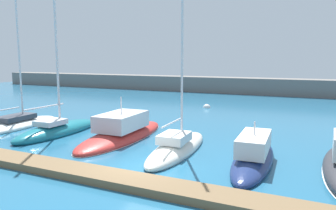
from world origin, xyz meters
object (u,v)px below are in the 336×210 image
Objects in this scene: sailboat_white_nearest at (13,124)px; sailboat_teal_second at (58,129)px; motorboat_navy_fifth at (254,156)px; mooring_buoy_white at (207,108)px; sailboat_ivory_fourth at (177,147)px; motorboat_red_third at (123,132)px.

sailboat_white_nearest reaches higher than sailboat_teal_second.
motorboat_navy_fifth is 9.67× the size of mooring_buoy_white.
sailboat_ivory_fourth is 17.98m from mooring_buoy_white.
sailboat_teal_second is at bearing 84.38° from motorboat_navy_fifth.
sailboat_white_nearest reaches higher than motorboat_red_third.
sailboat_teal_second is at bearing -95.40° from sailboat_white_nearest.
sailboat_teal_second is (4.92, -0.19, 0.10)m from sailboat_white_nearest.
sailboat_ivory_fourth is at bearing -92.74° from sailboat_teal_second.
sailboat_ivory_fourth is at bearing -109.68° from motorboat_red_third.
motorboat_red_third reaches higher than motorboat_navy_fifth.
motorboat_red_third is (9.96, 0.85, 0.12)m from sailboat_white_nearest.
sailboat_ivory_fourth reaches higher than motorboat_navy_fifth.
sailboat_teal_second reaches higher than sailboat_ivory_fourth.
sailboat_ivory_fourth is 4.53m from motorboat_navy_fifth.
sailboat_ivory_fourth is 1.61× the size of motorboat_navy_fifth.
mooring_buoy_white is at bearing 9.71° from sailboat_ivory_fourth.
mooring_buoy_white is at bearing -5.41° from motorboat_red_third.
sailboat_ivory_fourth is 15.55× the size of mooring_buoy_white.
sailboat_teal_second reaches higher than motorboat_red_third.
motorboat_red_third is 0.79× the size of sailboat_ivory_fourth.
sailboat_ivory_fourth is (14.83, -0.67, 0.04)m from sailboat_white_nearest.
sailboat_white_nearest is 20.02m from mooring_buoy_white.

